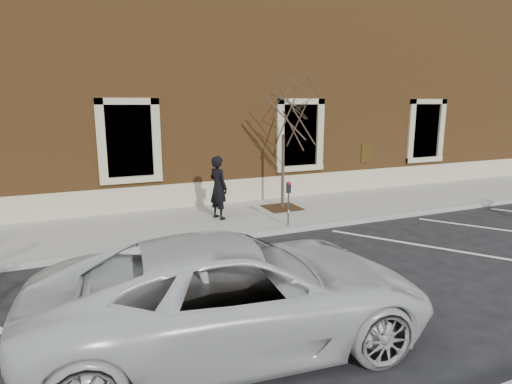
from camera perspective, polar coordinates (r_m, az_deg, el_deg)
name	(u,v)px	position (r m, az deg, el deg)	size (l,w,h in m)	color
ground	(265,235)	(11.75, 1.17, -5.81)	(120.00, 120.00, 0.00)	#28282B
sidewalk_near	(241,217)	(13.27, -1.98, -3.40)	(40.00, 3.50, 0.15)	#AAA6A0
curb_near	(266,233)	(11.68, 1.28, -5.53)	(40.00, 0.12, 0.15)	#9E9E99
parking_stripes	(305,262)	(9.91, 6.56, -9.31)	(28.00, 4.40, 0.01)	silver
building_civic	(188,92)	(18.52, -9.09, 13.05)	(40.00, 8.62, 8.00)	brown
man	(218,188)	(12.70, -5.05, 0.59)	(0.69, 0.45, 1.89)	black
parking_meter	(288,196)	(11.93, 4.35, -0.49)	(0.11, 0.09, 1.26)	#595B60
tree_grate	(282,208)	(14.13, 3.53, -2.09)	(1.11, 1.11, 0.03)	#412515
sapling	(284,114)	(13.72, 3.70, 10.39)	(2.63, 2.63, 4.39)	#4D3B2E
white_truck	(237,292)	(6.51, -2.54, -13.15)	(2.71, 5.88, 1.64)	silver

